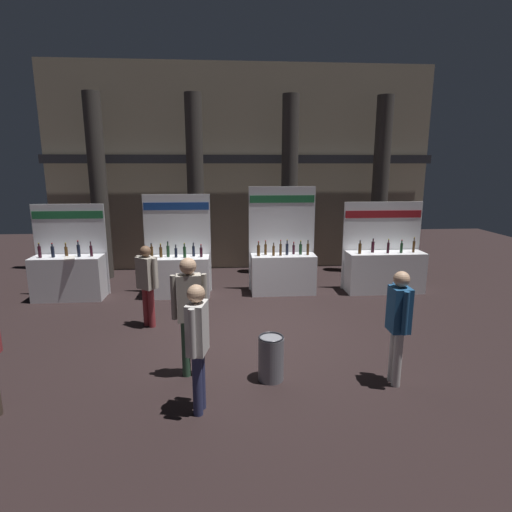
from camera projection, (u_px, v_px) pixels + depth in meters
ground_plane at (254, 332)px, 7.79m from camera, size 24.00×24.00×0.00m
hall_colonnade at (242, 173)px, 11.98m from camera, size 11.20×1.32×5.92m
exhibitor_booth_0 at (69, 274)px, 9.63m from camera, size 1.67×0.74×2.21m
exhibitor_booth_1 at (178, 271)px, 9.86m from camera, size 1.59×0.66×2.42m
exhibitor_booth_2 at (283, 268)px, 10.09m from camera, size 1.64×0.66×2.59m
exhibitor_booth_3 at (384, 268)px, 10.19m from camera, size 1.98×0.66×2.21m
trash_bin at (271, 358)px, 6.01m from camera, size 0.38×0.38×0.68m
visitor_0 at (198, 339)px, 5.08m from camera, size 0.28×0.50×1.70m
visitor_1 at (398, 319)px, 5.76m from camera, size 0.26×0.48×1.68m
visitor_3 at (147, 279)px, 7.88m from camera, size 0.43×0.41×1.61m
visitor_4 at (189, 307)px, 5.96m from camera, size 0.52×0.24×1.82m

